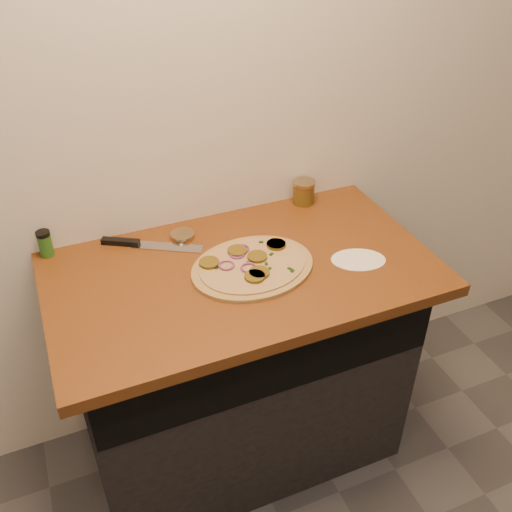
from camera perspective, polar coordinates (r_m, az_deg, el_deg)
name	(u,v)px	position (r m, az deg, el deg)	size (l,w,h in m)	color
cabinet	(240,366)	(2.11, -1.58, -10.93)	(1.10, 0.60, 0.86)	black
countertop	(241,272)	(1.79, -1.46, -1.62)	(1.20, 0.70, 0.04)	brown
pizza	(252,266)	(1.77, -0.37, -0.96)	(0.43, 0.43, 0.03)	tan
chefs_knife	(143,244)	(1.91, -11.27, 1.16)	(0.31, 0.20, 0.02)	#B7BAC1
mason_jar_lid	(183,235)	(1.92, -7.36, 2.06)	(0.08, 0.08, 0.02)	#A0875D
salsa_jar	(304,192)	(2.10, 4.80, 6.39)	(0.08, 0.08, 0.09)	maroon
spice_shaker	(45,243)	(1.92, -20.34, 1.19)	(0.04, 0.04, 0.09)	#28611E
flour_spill	(358,260)	(1.84, 10.19, -0.36)	(0.17, 0.17, 0.00)	white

